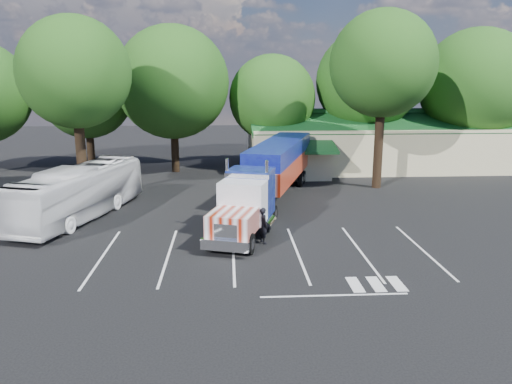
{
  "coord_description": "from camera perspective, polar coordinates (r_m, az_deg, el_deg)",
  "views": [
    {
      "loc": [
        -0.23,
        -29.37,
        8.62
      ],
      "look_at": [
        1.41,
        -1.09,
        2.0
      ],
      "focal_mm": 35.0,
      "sensor_mm": 36.0,
      "label": 1
    }
  ],
  "objects": [
    {
      "name": "woman",
      "position": [
        26.2,
        0.83,
        -3.83
      ],
      "size": [
        0.72,
        0.83,
        1.94
      ],
      "primitive_type": "imported",
      "rotation": [
        0.0,
        0.0,
        2.0
      ],
      "color": "black",
      "rests_on": "ground"
    },
    {
      "name": "tree_row_d",
      "position": [
        47.1,
        1.87,
        10.67
      ],
      "size": [
        8.0,
        8.0,
        10.6
      ],
      "color": "black",
      "rests_on": "ground"
    },
    {
      "name": "bicycle",
      "position": [
        36.78,
        -0.08,
        0.42
      ],
      "size": [
        0.95,
        2.02,
        1.02
      ],
      "primitive_type": "imported",
      "rotation": [
        0.0,
        0.0,
        -0.15
      ],
      "color": "black",
      "rests_on": "ground"
    },
    {
      "name": "tree_row_b",
      "position": [
        48.89,
        -18.8,
        10.73
      ],
      "size": [
        8.4,
        8.4,
        11.35
      ],
      "color": "black",
      "rests_on": "ground"
    },
    {
      "name": "ground",
      "position": [
        30.61,
        -2.76,
        -3.22
      ],
      "size": [
        120.0,
        120.0,
        0.0
      ],
      "primitive_type": "plane",
      "color": "black",
      "rests_on": "ground"
    },
    {
      "name": "event_hall",
      "position": [
        49.62,
        13.12,
        5.39
      ],
      "size": [
        24.2,
        14.12,
        5.55
      ],
      "color": "#B9B089",
      "rests_on": "ground"
    },
    {
      "name": "semi_truck",
      "position": [
        33.92,
        1.89,
        2.52
      ],
      "size": [
        8.27,
        19.75,
        4.18
      ],
      "rotation": [
        0.0,
        0.0,
        -0.3
      ],
      "color": "black",
      "rests_on": "ground"
    },
    {
      "name": "tree_row_f",
      "position": [
        51.69,
        23.86,
        11.14
      ],
      "size": [
        10.4,
        10.4,
        13.0
      ],
      "color": "black",
      "rests_on": "ground"
    },
    {
      "name": "tree_near_left",
      "position": [
        36.83,
        -20.02,
        12.68
      ],
      "size": [
        7.6,
        7.6,
        12.65
      ],
      "color": "black",
      "rests_on": "ground"
    },
    {
      "name": "tree_near_right",
      "position": [
        39.65,
        14.32,
        13.98
      ],
      "size": [
        8.0,
        8.0,
        13.5
      ],
      "color": "black",
      "rests_on": "ground"
    },
    {
      "name": "tree_row_c",
      "position": [
        45.82,
        -9.52,
        12.25
      ],
      "size": [
        10.0,
        10.0,
        13.05
      ],
      "color": "black",
      "rests_on": "ground"
    },
    {
      "name": "tree_row_e",
      "position": [
        49.18,
        12.57,
        12.23
      ],
      "size": [
        9.6,
        9.6,
        12.9
      ],
      "color": "black",
      "rests_on": "ground"
    },
    {
      "name": "silver_sedan",
      "position": [
        45.07,
        8.7,
        2.82
      ],
      "size": [
        4.15,
        2.32,
        1.3
      ],
      "primitive_type": "imported",
      "rotation": [
        0.0,
        0.0,
        1.83
      ],
      "color": "#919498",
      "rests_on": "ground"
    },
    {
      "name": "tour_bus",
      "position": [
        32.56,
        -19.55,
        -0.03
      ],
      "size": [
        5.9,
        11.93,
        3.24
      ],
      "primitive_type": "imported",
      "rotation": [
        0.0,
        0.0,
        -0.29
      ],
      "color": "silver",
      "rests_on": "ground"
    }
  ]
}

